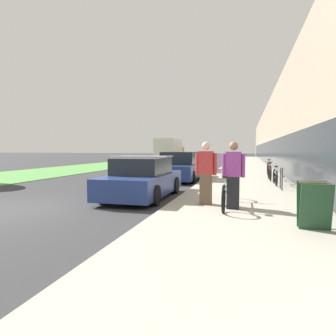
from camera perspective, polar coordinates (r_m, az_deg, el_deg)
name	(u,v)px	position (r m, az deg, el deg)	size (l,w,h in m)	color
ground_plane	(9,210)	(9.00, -28.09, -7.14)	(220.00, 220.00, 0.00)	#303033
sidewalk_slab	(245,167)	(27.52, 14.53, 0.24)	(4.04, 70.00, 0.10)	#A39E8E
storefront_facade	(313,135)	(36.19, 25.95, 5.65)	(10.01, 70.00, 6.28)	gray
lawn_strip	(123,163)	(34.29, -8.53, 0.89)	(6.22, 70.00, 0.03)	#518E42
tandem_bicycle	(226,192)	(8.16, 11.05, -4.50)	(0.52, 2.71, 0.86)	black
person_rider	(233,175)	(7.74, 12.32, -1.33)	(0.58, 0.23, 1.70)	black
person_bystander	(206,173)	(8.23, 7.24, -0.95)	(0.58, 0.23, 1.71)	brown
bike_rack_hoop	(281,176)	(11.95, 20.79, -1.42)	(0.05, 0.60, 0.84)	#4C4C51
cruiser_bike_nearest	(275,176)	(13.51, 19.75, -1.52)	(0.52, 1.75, 0.83)	black
cruiser_bike_middle	(270,172)	(15.52, 18.79, -0.76)	(0.52, 1.75, 0.91)	black
cruiser_bike_farthest	(268,169)	(17.93, 18.59, -0.13)	(0.52, 1.77, 0.96)	black
sandwich_board_sign	(314,205)	(6.34, 26.07, -6.39)	(0.56, 0.56, 0.90)	#23472D
parked_sedan_curbside	(142,180)	(9.93, -4.91, -2.20)	(1.86, 4.09, 1.39)	navy
vintage_roadster_curbside	(180,167)	(15.46, 2.38, 0.10)	(1.97, 4.33, 1.47)	navy
parked_sedan_far	(198,163)	(21.49, 5.75, 1.00)	(1.91, 4.44, 1.40)	white
moving_truck	(170,151)	(34.27, 0.33, 3.25)	(2.26, 6.16, 2.76)	orange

